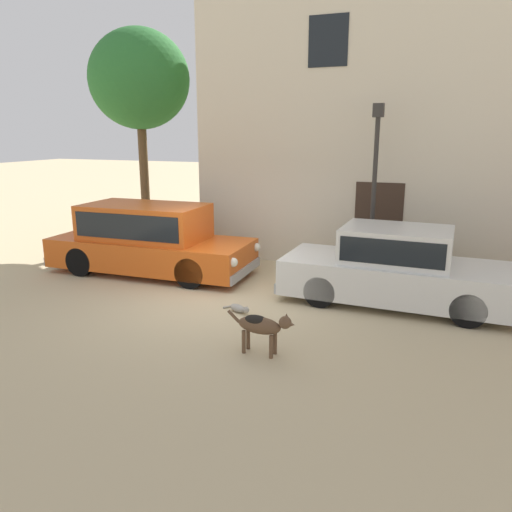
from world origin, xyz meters
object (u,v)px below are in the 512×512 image
object	(u,v)px
parked_sedan_second	(396,267)
stray_dog_spotted	(262,325)
stray_cat	(239,308)
street_lamp	(375,170)
parked_sedan_nearest	(148,238)
acacia_tree_left	(139,80)

from	to	relation	value
parked_sedan_second	stray_dog_spotted	xyz separation A→B (m)	(-1.62, -3.03, -0.27)
stray_dog_spotted	stray_cat	distance (m)	1.83
parked_sedan_second	stray_dog_spotted	bearing A→B (deg)	-116.32
stray_cat	street_lamp	bearing A→B (deg)	81.79
parked_sedan_nearest	street_lamp	bearing A→B (deg)	13.52
parked_sedan_nearest	parked_sedan_second	distance (m)	5.63
stray_cat	parked_sedan_nearest	bearing A→B (deg)	174.02
acacia_tree_left	street_lamp	bearing A→B (deg)	-13.29
parked_sedan_nearest	acacia_tree_left	bearing A→B (deg)	122.35
parked_sedan_nearest	stray_dog_spotted	distance (m)	5.16
parked_sedan_second	acacia_tree_left	xyz separation A→B (m)	(-7.61, 3.14, 3.90)
street_lamp	stray_cat	bearing A→B (deg)	-122.12
street_lamp	stray_dog_spotted	bearing A→B (deg)	-101.39
parked_sedan_nearest	street_lamp	world-z (taller)	street_lamp
parked_sedan_second	street_lamp	xyz separation A→B (m)	(-0.70, 1.51, 1.71)
acacia_tree_left	stray_dog_spotted	bearing A→B (deg)	-45.85
stray_cat	acacia_tree_left	bearing A→B (deg)	160.73
parked_sedan_nearest	stray_cat	world-z (taller)	parked_sedan_nearest
stray_cat	acacia_tree_left	distance (m)	8.22
stray_dog_spotted	acacia_tree_left	size ratio (longest dim) A/B	0.18
parked_sedan_nearest	parked_sedan_second	size ratio (longest dim) A/B	1.08
parked_sedan_second	stray_dog_spotted	size ratio (longest dim) A/B	4.15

